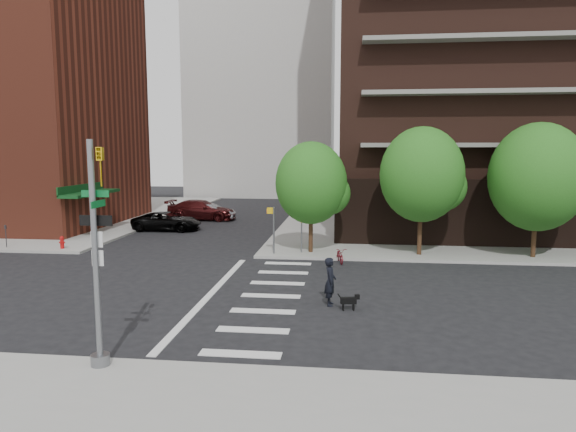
# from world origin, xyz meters

# --- Properties ---
(ground) EXTENTS (120.00, 120.00, 0.00)m
(ground) POSITION_xyz_m (0.00, 0.00, 0.00)
(ground) COLOR black
(ground) RESTS_ON ground
(sidewalk_ne) EXTENTS (39.00, 33.00, 0.15)m
(sidewalk_ne) POSITION_xyz_m (20.50, 23.50, 0.07)
(sidewalk_ne) COLOR gray
(sidewalk_ne) RESTS_ON ground
(sidewalk_nw) EXTENTS (31.00, 33.00, 0.15)m
(sidewalk_nw) POSITION_xyz_m (-24.50, 23.50, 0.07)
(sidewalk_nw) COLOR gray
(sidewalk_nw) RESTS_ON ground
(crosswalk) EXTENTS (3.85, 13.00, 0.01)m
(crosswalk) POSITION_xyz_m (2.21, -0.00, 0.01)
(crosswalk) COLOR silver
(crosswalk) RESTS_ON ground
(tree_a) EXTENTS (4.00, 4.00, 5.90)m
(tree_a) POSITION_xyz_m (4.00, 8.50, 4.04)
(tree_a) COLOR #301E11
(tree_a) RESTS_ON sidewalk_ne
(tree_b) EXTENTS (4.50, 4.50, 6.65)m
(tree_b) POSITION_xyz_m (10.00, 8.50, 4.54)
(tree_b) COLOR #301E11
(tree_b) RESTS_ON sidewalk_ne
(tree_c) EXTENTS (5.00, 5.00, 6.80)m
(tree_c) POSITION_xyz_m (16.00, 8.50, 4.45)
(tree_c) COLOR #301E11
(tree_c) RESTS_ON sidewalk_ne
(traffic_signal) EXTENTS (0.90, 0.75, 6.00)m
(traffic_signal) POSITION_xyz_m (-0.47, -7.49, 2.70)
(traffic_signal) COLOR slate
(traffic_signal) RESTS_ON sidewalk_s
(pedestrian_signal) EXTENTS (2.18, 0.67, 2.60)m
(pedestrian_signal) POSITION_xyz_m (2.32, 7.92, 1.85)
(pedestrian_signal) COLOR slate
(pedestrian_signal) RESTS_ON sidewalk_ne
(fire_hydrant) EXTENTS (0.24, 0.24, 0.73)m
(fire_hydrant) POSITION_xyz_m (-10.50, 7.80, 0.55)
(fire_hydrant) COLOR #A50C0C
(fire_hydrant) RESTS_ON sidewalk_nw
(parking_meter) EXTENTS (0.10, 0.08, 1.32)m
(parking_meter) POSITION_xyz_m (-14.00, 7.80, 0.96)
(parking_meter) COLOR black
(parking_meter) RESTS_ON sidewalk_nw
(parked_car_black) EXTENTS (2.29, 4.95, 1.37)m
(parked_car_black) POSITION_xyz_m (-7.08, 15.93, 0.69)
(parked_car_black) COLOR black
(parked_car_black) RESTS_ON ground
(parked_car_maroon) EXTENTS (2.55, 5.87, 1.68)m
(parked_car_maroon) POSITION_xyz_m (-6.18, 21.81, 0.84)
(parked_car_maroon) COLOR #481314
(parked_car_maroon) RESTS_ON ground
(parked_car_silver) EXTENTS (1.61, 4.32, 1.41)m
(parked_car_silver) POSITION_xyz_m (-5.50, 21.83, 0.71)
(parked_car_silver) COLOR gray
(parked_car_silver) RESTS_ON ground
(scooter) EXTENTS (0.82, 1.62, 0.81)m
(scooter) POSITION_xyz_m (5.68, 6.50, 0.41)
(scooter) COLOR maroon
(scooter) RESTS_ON ground
(dog_walker) EXTENTS (0.68, 0.46, 1.85)m
(dog_walker) POSITION_xyz_m (5.42, -0.95, 0.92)
(dog_walker) COLOR black
(dog_walker) RESTS_ON ground
(dog) EXTENTS (0.72, 0.27, 0.60)m
(dog) POSITION_xyz_m (6.15, -1.51, 0.38)
(dog) COLOR black
(dog) RESTS_ON ground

